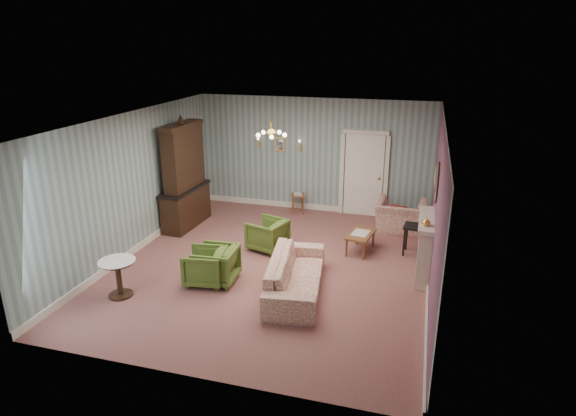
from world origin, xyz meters
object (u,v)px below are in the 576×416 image
(olive_chair_b, at_px, (205,265))
(pedestal_table, at_px, (119,278))
(wingback_chair, at_px, (401,211))
(coffee_table, at_px, (360,242))
(olive_chair_a, at_px, (216,263))
(side_table_black, at_px, (414,240))
(fireplace, at_px, (425,247))
(dresser, at_px, (184,173))
(olive_chair_c, at_px, (267,233))
(sofa_chintz, at_px, (296,268))

(olive_chair_b, bearing_deg, pedestal_table, -63.40)
(wingback_chair, relative_size, coffee_table, 1.35)
(olive_chair_a, relative_size, coffee_table, 0.91)
(wingback_chair, height_order, side_table_black, wingback_chair)
(fireplace, bearing_deg, olive_chair_b, -159.82)
(coffee_table, distance_m, side_table_black, 1.10)
(dresser, height_order, fireplace, dresser)
(olive_chair_a, height_order, olive_chair_b, olive_chair_a)
(olive_chair_a, bearing_deg, side_table_black, 119.83)
(side_table_black, xyz_separation_m, pedestal_table, (-4.86, -3.19, 0.02))
(olive_chair_c, bearing_deg, dresser, -92.78)
(olive_chair_b, xyz_separation_m, coffee_table, (2.55, 2.16, -0.15))
(sofa_chintz, relative_size, coffee_table, 2.73)
(olive_chair_b, bearing_deg, dresser, -154.85)
(olive_chair_c, height_order, side_table_black, olive_chair_c)
(wingback_chair, distance_m, pedestal_table, 6.34)
(sofa_chintz, xyz_separation_m, pedestal_table, (-2.91, -1.00, -0.10))
(fireplace, relative_size, coffee_table, 1.69)
(olive_chair_a, distance_m, dresser, 3.21)
(dresser, bearing_deg, pedestal_table, -80.12)
(olive_chair_b, distance_m, side_table_black, 4.32)
(wingback_chair, distance_m, dresser, 5.13)
(olive_chair_a, xyz_separation_m, wingback_chair, (3.12, 3.48, 0.11))
(wingback_chair, bearing_deg, sofa_chintz, 67.03)
(wingback_chair, bearing_deg, coffee_table, 64.64)
(dresser, height_order, pedestal_table, dresser)
(coffee_table, bearing_deg, pedestal_table, -141.46)
(pedestal_table, bearing_deg, dresser, 97.29)
(fireplace, relative_size, pedestal_table, 2.05)
(olive_chair_a, relative_size, sofa_chintz, 0.33)
(olive_chair_a, distance_m, coffee_table, 3.15)
(wingback_chair, xyz_separation_m, side_table_black, (0.34, -1.25, -0.17))
(side_table_black, distance_m, pedestal_table, 5.81)
(wingback_chair, bearing_deg, side_table_black, 107.42)
(fireplace, xyz_separation_m, pedestal_table, (-5.07, -2.26, -0.24))
(sofa_chintz, relative_size, pedestal_table, 3.31)
(sofa_chintz, relative_size, fireplace, 1.62)
(sofa_chintz, bearing_deg, fireplace, -68.04)
(fireplace, height_order, side_table_black, fireplace)
(wingback_chair, bearing_deg, dresser, 13.82)
(olive_chair_a, bearing_deg, dresser, -146.27)
(wingback_chair, xyz_separation_m, coffee_table, (-0.74, -1.42, -0.28))
(olive_chair_c, bearing_deg, coffee_table, 118.45)
(olive_chair_b, relative_size, fireplace, 0.52)
(wingback_chair, bearing_deg, fireplace, 106.39)
(olive_chair_c, bearing_deg, olive_chair_b, -3.11)
(olive_chair_b, bearing_deg, olive_chair_a, 112.31)
(coffee_table, height_order, pedestal_table, pedestal_table)
(side_table_black, height_order, pedestal_table, pedestal_table)
(olive_chair_b, xyz_separation_m, pedestal_table, (-1.23, -0.85, -0.02))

